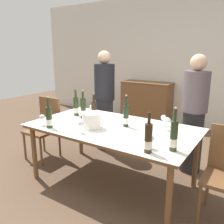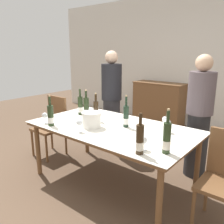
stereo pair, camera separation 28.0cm
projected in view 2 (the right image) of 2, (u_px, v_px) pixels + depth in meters
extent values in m
plane|color=brown|center=(112.00, 182.00, 3.04)|extent=(12.00, 12.00, 0.00)
cube|color=silver|center=(202.00, 62.00, 4.86)|extent=(8.00, 0.10, 2.80)
cube|color=brown|center=(159.00, 104.00, 5.36)|extent=(1.12, 0.44, 0.92)
cube|color=brown|center=(160.00, 83.00, 5.24)|extent=(1.15, 0.46, 0.02)
cylinder|color=brown|center=(38.00, 149.00, 3.16)|extent=(0.06, 0.06, 0.71)
cylinder|color=brown|center=(159.00, 203.00, 2.05)|extent=(0.06, 0.06, 0.71)
cylinder|color=brown|center=(87.00, 132.00, 3.84)|extent=(0.06, 0.06, 0.71)
cylinder|color=brown|center=(197.00, 165.00, 2.74)|extent=(0.06, 0.06, 0.71)
cube|color=brown|center=(112.00, 128.00, 2.86)|extent=(1.97, 1.07, 0.04)
cube|color=white|center=(112.00, 127.00, 2.85)|extent=(2.00, 1.10, 0.01)
cylinder|color=white|center=(92.00, 120.00, 2.80)|extent=(0.22, 0.22, 0.18)
cylinder|color=white|center=(91.00, 113.00, 2.78)|extent=(0.24, 0.24, 0.01)
cylinder|color=#28381E|center=(80.00, 106.00, 3.35)|extent=(0.07, 0.07, 0.26)
cylinder|color=white|center=(81.00, 109.00, 3.37)|extent=(0.07, 0.07, 0.07)
cylinder|color=#28381E|center=(80.00, 93.00, 3.31)|extent=(0.03, 0.03, 0.11)
cylinder|color=#1E3323|center=(126.00, 117.00, 2.80)|extent=(0.07, 0.07, 0.26)
cylinder|color=white|center=(126.00, 121.00, 2.81)|extent=(0.07, 0.07, 0.07)
cylinder|color=#1E3323|center=(126.00, 101.00, 2.75)|extent=(0.03, 0.03, 0.11)
cylinder|color=tan|center=(126.00, 96.00, 2.74)|extent=(0.02, 0.02, 0.02)
cylinder|color=#28381E|center=(167.00, 138.00, 2.08)|extent=(0.07, 0.07, 0.28)
cylinder|color=silver|center=(166.00, 145.00, 2.10)|extent=(0.07, 0.07, 0.08)
cylinder|color=#28381E|center=(168.00, 117.00, 2.03)|extent=(0.03, 0.03, 0.11)
cylinder|color=tan|center=(169.00, 110.00, 2.01)|extent=(0.02, 0.02, 0.02)
cylinder|color=#332314|center=(140.00, 140.00, 2.07)|extent=(0.07, 0.07, 0.27)
cylinder|color=silver|center=(140.00, 146.00, 2.08)|extent=(0.07, 0.07, 0.07)
cylinder|color=#332314|center=(141.00, 119.00, 2.02)|extent=(0.03, 0.03, 0.11)
cylinder|color=#332314|center=(96.00, 111.00, 3.06)|extent=(0.06, 0.06, 0.25)
cylinder|color=white|center=(96.00, 115.00, 3.08)|extent=(0.06, 0.06, 0.07)
cylinder|color=#332314|center=(96.00, 98.00, 3.02)|extent=(0.03, 0.03, 0.10)
cylinder|color=tan|center=(96.00, 94.00, 3.01)|extent=(0.02, 0.02, 0.02)
cylinder|color=#28381E|center=(86.00, 108.00, 3.19)|extent=(0.07, 0.07, 0.27)
cylinder|color=white|center=(86.00, 112.00, 3.20)|extent=(0.07, 0.07, 0.08)
cylinder|color=#28381E|center=(86.00, 94.00, 3.14)|extent=(0.03, 0.03, 0.09)
cylinder|color=tan|center=(86.00, 90.00, 3.13)|extent=(0.02, 0.02, 0.02)
cylinder|color=#28381E|center=(51.00, 116.00, 2.85)|extent=(0.07, 0.07, 0.25)
cylinder|color=white|center=(51.00, 120.00, 2.86)|extent=(0.07, 0.07, 0.07)
cylinder|color=#28381E|center=(50.00, 101.00, 2.81)|extent=(0.03, 0.03, 0.11)
cylinder|color=tan|center=(49.00, 96.00, 2.79)|extent=(0.02, 0.02, 0.02)
cylinder|color=white|center=(143.00, 150.00, 2.18)|extent=(0.07, 0.07, 0.00)
cylinder|color=white|center=(143.00, 146.00, 2.17)|extent=(0.01, 0.01, 0.06)
sphere|color=white|center=(143.00, 140.00, 2.16)|extent=(0.08, 0.08, 0.08)
cylinder|color=white|center=(45.00, 123.00, 2.97)|extent=(0.07, 0.07, 0.00)
cylinder|color=white|center=(45.00, 120.00, 2.96)|extent=(0.01, 0.01, 0.07)
sphere|color=white|center=(45.00, 115.00, 2.95)|extent=(0.07, 0.07, 0.07)
cylinder|color=white|center=(80.00, 132.00, 2.66)|extent=(0.07, 0.07, 0.00)
cylinder|color=white|center=(79.00, 128.00, 2.65)|extent=(0.01, 0.01, 0.08)
sphere|color=white|center=(79.00, 123.00, 2.63)|extent=(0.07, 0.07, 0.07)
cylinder|color=white|center=(164.00, 127.00, 2.83)|extent=(0.07, 0.07, 0.00)
cylinder|color=white|center=(165.00, 124.00, 2.82)|extent=(0.01, 0.01, 0.07)
sphere|color=white|center=(165.00, 119.00, 2.80)|extent=(0.07, 0.07, 0.07)
cylinder|color=white|center=(96.00, 114.00, 3.38)|extent=(0.06, 0.06, 0.00)
cylinder|color=white|center=(96.00, 111.00, 3.37)|extent=(0.01, 0.01, 0.08)
sphere|color=white|center=(96.00, 107.00, 3.36)|extent=(0.08, 0.08, 0.08)
cylinder|color=white|center=(166.00, 132.00, 2.65)|extent=(0.07, 0.07, 0.00)
cylinder|color=white|center=(167.00, 128.00, 2.64)|extent=(0.01, 0.01, 0.08)
sphere|color=white|center=(167.00, 123.00, 2.62)|extent=(0.08, 0.08, 0.08)
cylinder|color=brown|center=(32.00, 143.00, 3.75)|extent=(0.03, 0.03, 0.42)
cylinder|color=brown|center=(47.00, 149.00, 3.53)|extent=(0.03, 0.03, 0.42)
cylinder|color=brown|center=(52.00, 137.00, 4.03)|extent=(0.03, 0.03, 0.42)
cylinder|color=brown|center=(66.00, 142.00, 3.80)|extent=(0.03, 0.03, 0.42)
cube|color=brown|center=(48.00, 129.00, 3.72)|extent=(0.42, 0.42, 0.04)
cube|color=brown|center=(57.00, 111.00, 3.80)|extent=(0.42, 0.04, 0.47)
cylinder|color=brown|center=(193.00, 211.00, 2.17)|extent=(0.03, 0.03, 0.43)
cylinder|color=brown|center=(206.00, 193.00, 2.44)|extent=(0.03, 0.03, 0.43)
cube|color=brown|center=(223.00, 187.00, 2.13)|extent=(0.42, 0.42, 0.04)
cylinder|color=#2D2D33|center=(112.00, 124.00, 4.02)|extent=(0.28, 0.28, 0.85)
cylinder|color=black|center=(112.00, 82.00, 3.83)|extent=(0.33, 0.33, 0.58)
sphere|color=beige|center=(112.00, 57.00, 3.73)|extent=(0.21, 0.21, 0.21)
cylinder|color=#262628|center=(196.00, 145.00, 3.13)|extent=(0.28, 0.28, 0.85)
cylinder|color=#594C51|center=(201.00, 93.00, 2.95)|extent=(0.33, 0.33, 0.53)
sphere|color=#DBAD89|center=(204.00, 63.00, 2.86)|extent=(0.21, 0.21, 0.21)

